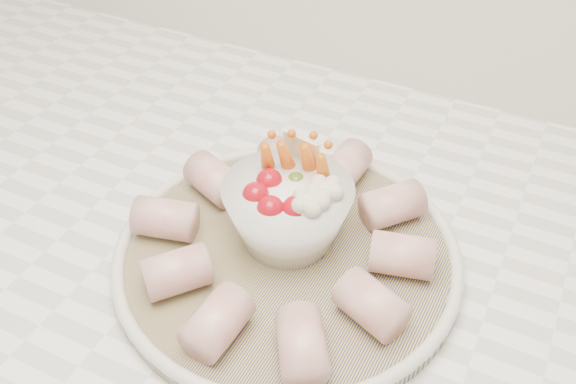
% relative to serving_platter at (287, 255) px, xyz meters
% --- Properties ---
extents(serving_platter, '(0.33, 0.33, 0.02)m').
position_rel_serving_platter_xyz_m(serving_platter, '(0.00, 0.00, 0.00)').
color(serving_platter, navy).
rests_on(serving_platter, kitchen_counter).
extents(veggie_bowl, '(0.12, 0.12, 0.10)m').
position_rel_serving_platter_xyz_m(veggie_bowl, '(-0.01, 0.02, 0.04)').
color(veggie_bowl, white).
rests_on(veggie_bowl, serving_platter).
extents(cured_meat_rolls, '(0.28, 0.28, 0.04)m').
position_rel_serving_platter_xyz_m(cured_meat_rolls, '(-0.00, -0.00, 0.02)').
color(cured_meat_rolls, '#C25859').
rests_on(cured_meat_rolls, serving_platter).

